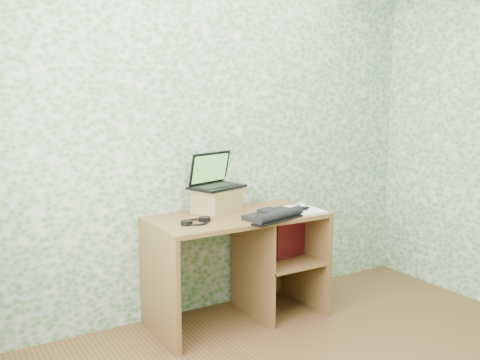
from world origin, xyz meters
TOP-DOWN VIEW (x-y plane):
  - wall_back at (0.00, 1.75)m, footprint 3.50×0.00m
  - desk at (0.08, 1.47)m, footprint 1.20×0.60m
  - riser at (-0.08, 1.58)m, footprint 0.35×0.31m
  - laptop at (-0.08, 1.62)m, footprint 0.42×0.36m
  - keyboard at (0.16, 1.23)m, footprint 0.48×0.35m
  - headphones at (-0.35, 1.38)m, footprint 0.22×0.19m
  - notepad at (0.47, 1.31)m, footprint 0.23×0.31m
  - mouse at (0.45, 1.32)m, footprint 0.07×0.11m
  - pen at (0.52, 1.37)m, footprint 0.02×0.13m
  - red_box at (0.42, 1.44)m, footprint 0.29×0.13m

SIDE VIEW (x-z plane):
  - desk at x=0.08m, z-range 0.11..0.86m
  - red_box at x=0.42m, z-range 0.39..0.73m
  - notepad at x=0.47m, z-range 0.75..0.76m
  - headphones at x=-0.35m, z-range 0.75..0.77m
  - pen at x=0.52m, z-range 0.76..0.77m
  - keyboard at x=0.16m, z-range 0.74..0.81m
  - mouse at x=0.45m, z-range 0.76..0.80m
  - riser at x=-0.08m, z-range 0.75..0.92m
  - laptop at x=-0.08m, z-range 0.86..1.10m
  - wall_back at x=0.00m, z-range -0.45..3.05m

